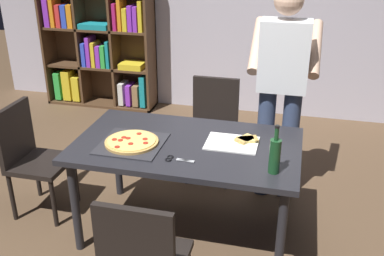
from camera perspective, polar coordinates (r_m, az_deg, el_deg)
ground_plane at (r=3.55m, az=-0.60°, el=-12.85°), size 12.00×12.00×0.00m
dining_table at (r=3.19m, az=-0.65°, el=-3.15°), size 1.57×0.92×0.75m
chair_far_side at (r=4.09m, az=2.68°, el=0.77°), size 0.42×0.42×0.90m
chair_left_end at (r=3.75m, az=-19.79°, el=-2.99°), size 0.42×0.42×0.90m
bookshelf at (r=5.81m, az=-11.95°, el=11.83°), size 1.40×0.35×1.95m
person_serving_pizza at (r=3.64m, az=11.28°, el=5.53°), size 0.55×0.54×1.75m
pepperoni_pizza_on_tray at (r=3.15m, az=-7.63°, el=-1.81°), size 0.43×0.43×0.04m
pizza_slices_on_towel at (r=3.16m, az=5.72°, el=-1.75°), size 0.36×0.28×0.03m
wine_bottle at (r=2.78m, az=10.42°, el=-3.37°), size 0.07×0.07×0.32m
kitchen_scissors at (r=2.93m, az=-2.16°, el=-3.93°), size 0.19×0.09×0.01m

